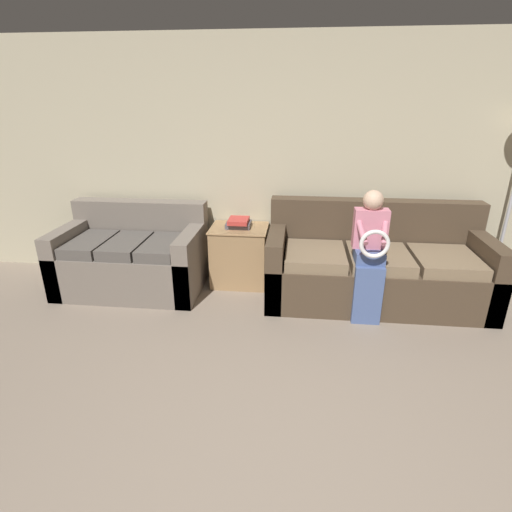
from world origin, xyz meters
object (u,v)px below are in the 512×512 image
(couch_main, at_px, (375,267))
(couch_side, at_px, (133,258))
(child_left_seated, at_px, (370,251))
(side_shelf, at_px, (240,255))
(book_stack, at_px, (239,223))

(couch_main, relative_size, couch_side, 1.45)
(child_left_seated, height_order, side_shelf, child_left_seated)
(couch_main, bearing_deg, side_shelf, 171.10)
(side_shelf, bearing_deg, book_stack, 166.82)
(couch_side, height_order, book_stack, couch_side)
(couch_side, xyz_separation_m, child_left_seated, (2.40, -0.39, 0.33))
(book_stack, bearing_deg, child_left_seated, -25.48)
(couch_side, height_order, side_shelf, couch_side)
(couch_main, bearing_deg, couch_side, 180.00)
(side_shelf, height_order, book_stack, book_stack)
(couch_main, relative_size, child_left_seated, 1.81)
(couch_side, bearing_deg, side_shelf, 11.16)
(side_shelf, distance_m, book_stack, 0.36)
(child_left_seated, xyz_separation_m, side_shelf, (-1.27, 0.61, -0.33))
(couch_main, xyz_separation_m, book_stack, (-1.42, 0.22, 0.36))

